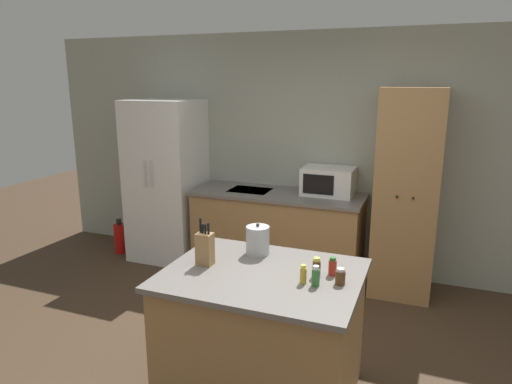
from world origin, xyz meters
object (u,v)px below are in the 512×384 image
at_px(microwave, 328,181).
at_px(spice_bottle_pale_salt, 316,268).
at_px(spice_bottle_green_herb, 316,276).
at_px(fire_extinguisher, 120,238).
at_px(refrigerator, 167,181).
at_px(spice_bottle_short_red, 303,275).
at_px(pantry_cabinet, 407,194).
at_px(kettle, 258,240).
at_px(spice_bottle_tall_dark, 333,267).
at_px(spice_bottle_amber_oil, 340,277).
at_px(knife_block, 205,248).

relative_size(microwave, spice_bottle_pale_salt, 4.16).
distance_m(spice_bottle_green_herb, fire_extinguisher, 3.57).
xyz_separation_m(refrigerator, spice_bottle_short_red, (2.22, -2.02, 0.01)).
xyz_separation_m(pantry_cabinet, spice_bottle_short_red, (-0.47, -2.06, -0.07)).
xyz_separation_m(refrigerator, microwave, (1.90, 0.12, 0.12)).
relative_size(microwave, kettle, 2.35).
xyz_separation_m(pantry_cabinet, spice_bottle_pale_salt, (-0.42, -1.94, -0.06)).
distance_m(microwave, spice_bottle_pale_salt, 2.06).
bearing_deg(spice_bottle_pale_salt, spice_bottle_short_red, -113.52).
distance_m(spice_bottle_tall_dark, spice_bottle_amber_oil, 0.13).
xyz_separation_m(spice_bottle_tall_dark, spice_bottle_pale_salt, (-0.09, -0.06, 0.00)).
relative_size(spice_bottle_pale_salt, kettle, 0.56).
bearing_deg(spice_bottle_tall_dark, spice_bottle_short_red, -127.59).
bearing_deg(spice_bottle_green_herb, spice_bottle_tall_dark, 71.93).
relative_size(pantry_cabinet, spice_bottle_amber_oil, 19.94).
bearing_deg(fire_extinguisher, spice_bottle_tall_dark, -29.72).
height_order(spice_bottle_pale_salt, kettle, kettle).
bearing_deg(refrigerator, fire_extinguisher, -168.10).
distance_m(spice_bottle_short_red, kettle, 0.56).
bearing_deg(spice_bottle_amber_oil, fire_extinguisher, 149.26).
relative_size(spice_bottle_tall_dark, fire_extinguisher, 0.27).
bearing_deg(spice_bottle_amber_oil, spice_bottle_pale_salt, 162.03).
bearing_deg(spice_bottle_amber_oil, spice_bottle_short_red, -162.14).
bearing_deg(spice_bottle_green_herb, pantry_cabinet, 79.20).
relative_size(spice_bottle_pale_salt, fire_extinguisher, 0.29).
relative_size(refrigerator, pantry_cabinet, 0.92).
height_order(pantry_cabinet, fire_extinguisher, pantry_cabinet).
height_order(microwave, kettle, microwave).
distance_m(knife_block, kettle, 0.40).
distance_m(pantry_cabinet, microwave, 0.80).
xyz_separation_m(spice_bottle_tall_dark, fire_extinguisher, (-2.99, 1.70, -0.76)).
bearing_deg(spice_bottle_tall_dark, spice_bottle_pale_salt, -144.80).
relative_size(spice_bottle_short_red, spice_bottle_green_herb, 0.94).
distance_m(refrigerator, spice_bottle_amber_oil, 3.12).
height_order(spice_bottle_short_red, fire_extinguisher, spice_bottle_short_red).
bearing_deg(spice_bottle_pale_salt, refrigerator, 140.08).
bearing_deg(spice_bottle_pale_salt, pantry_cabinet, 77.76).
height_order(knife_block, spice_bottle_pale_salt, knife_block).
height_order(knife_block, spice_bottle_tall_dark, knife_block).
distance_m(refrigerator, spice_bottle_short_red, 3.00).
distance_m(microwave, fire_extinguisher, 2.68).
bearing_deg(kettle, refrigerator, 137.02).
distance_m(pantry_cabinet, spice_bottle_green_herb, 2.10).
distance_m(spice_bottle_amber_oil, spice_bottle_green_herb, 0.15).
relative_size(spice_bottle_short_red, kettle, 0.53).
relative_size(knife_block, kettle, 1.41).
relative_size(pantry_cabinet, knife_block, 6.38).
bearing_deg(spice_bottle_amber_oil, microwave, 104.39).
relative_size(microwave, spice_bottle_tall_dark, 4.46).
distance_m(spice_bottle_amber_oil, spice_bottle_pale_salt, 0.17).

